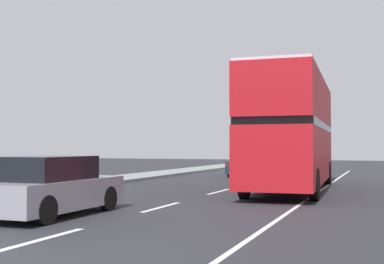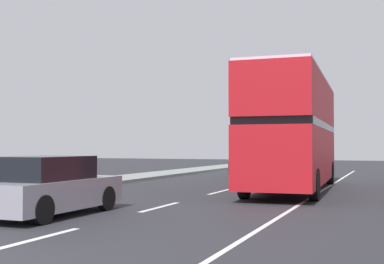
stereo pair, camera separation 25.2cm
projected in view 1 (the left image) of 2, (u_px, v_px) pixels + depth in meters
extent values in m
cube|color=silver|center=(44.00, 239.00, 9.15)|extent=(0.16, 2.42, 0.01)
cube|color=silver|center=(161.00, 207.00, 13.98)|extent=(0.16, 2.42, 0.01)
cube|color=silver|center=(219.00, 192.00, 18.81)|extent=(0.16, 2.42, 0.01)
cube|color=silver|center=(253.00, 182.00, 23.64)|extent=(0.16, 2.42, 0.01)
cube|color=silver|center=(275.00, 176.00, 28.47)|extent=(0.16, 2.42, 0.01)
cube|color=silver|center=(291.00, 172.00, 33.29)|extent=(0.16, 2.42, 0.01)
cube|color=silver|center=(295.00, 208.00, 13.78)|extent=(0.12, 46.00, 0.01)
cube|color=#B5151C|center=(292.00, 156.00, 19.39)|extent=(2.89, 10.41, 1.97)
cube|color=black|center=(292.00, 127.00, 19.43)|extent=(2.89, 9.99, 0.24)
cube|color=#B5151C|center=(292.00, 102.00, 19.46)|extent=(2.89, 10.41, 1.66)
cube|color=silver|center=(292.00, 79.00, 19.48)|extent=(2.83, 10.20, 0.10)
cube|color=black|center=(305.00, 152.00, 24.27)|extent=(2.16, 0.14, 1.38)
cube|color=yellow|center=(305.00, 103.00, 24.34)|extent=(1.44, 0.11, 0.28)
cylinder|color=black|center=(278.00, 172.00, 23.28)|extent=(0.33, 1.01, 1.00)
cylinder|color=black|center=(328.00, 173.00, 22.59)|extent=(0.33, 1.01, 1.00)
cylinder|color=black|center=(244.00, 183.00, 16.34)|extent=(0.33, 1.01, 1.00)
cylinder|color=black|center=(314.00, 185.00, 15.65)|extent=(0.33, 1.01, 1.00)
cube|color=gray|center=(52.00, 194.00, 12.28)|extent=(1.76, 4.01, 0.70)
cube|color=black|center=(47.00, 168.00, 12.11)|extent=(1.55, 2.21, 0.56)
cube|color=red|center=(24.00, 195.00, 10.16)|extent=(0.16, 0.06, 0.12)
cylinder|color=black|center=(56.00, 196.00, 13.78)|extent=(0.20, 0.64, 0.64)
cylinder|color=black|center=(108.00, 198.00, 13.21)|extent=(0.20, 0.64, 0.64)
cylinder|color=black|center=(45.00, 210.00, 10.77)|extent=(0.20, 0.64, 0.64)
cube|color=#182838|center=(251.00, 167.00, 28.82)|extent=(1.85, 4.18, 0.68)
cube|color=black|center=(250.00, 156.00, 28.65)|extent=(1.61, 2.31, 0.58)
cube|color=red|center=(227.00, 165.00, 27.21)|extent=(0.16, 0.06, 0.12)
cube|color=red|center=(256.00, 165.00, 26.62)|extent=(0.16, 0.06, 0.12)
cylinder|color=black|center=(244.00, 169.00, 30.40)|extent=(0.21, 0.64, 0.64)
cylinder|color=black|center=(271.00, 170.00, 29.80)|extent=(0.21, 0.64, 0.64)
cylinder|color=black|center=(230.00, 171.00, 27.83)|extent=(0.21, 0.64, 0.64)
cylinder|color=black|center=(260.00, 172.00, 27.23)|extent=(0.21, 0.64, 0.64)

